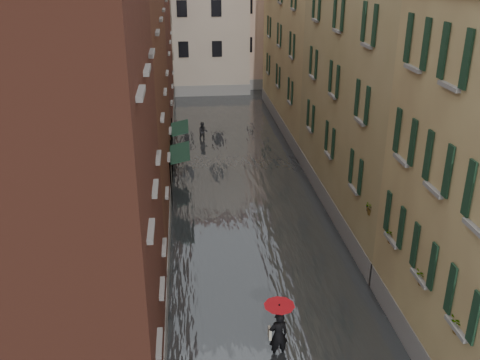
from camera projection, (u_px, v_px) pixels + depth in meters
ground at (279, 329)px, 19.17m from camera, size 120.00×120.00×0.00m
floodwater at (241, 183)px, 31.03m from camera, size 10.00×60.00×0.20m
building_left_near at (38, 196)px, 14.13m from camera, size 6.00×8.00×13.00m
building_left_mid at (98, 101)px, 24.29m from camera, size 6.00×14.00×12.50m
building_left_far at (126, 37)px, 37.73m from camera, size 6.00×16.00×14.00m
building_right_mid at (395, 88)px, 25.54m from camera, size 6.00×14.00×13.00m
building_right_far at (319, 51)px, 39.56m from camera, size 6.00×16.00×11.50m
building_end_cream at (182, 20)px, 51.12m from camera, size 12.00×9.00×13.00m
building_end_pink at (272, 22)px, 54.01m from camera, size 10.00×9.00×12.00m
awning_near at (179, 154)px, 28.75m from camera, size 1.09×2.93×2.80m
awning_far at (179, 129)px, 32.81m from camera, size 1.09×2.71×2.80m
window_planters at (409, 247)px, 17.60m from camera, size 0.59×8.01×0.84m
pedestrian_main at (279, 326)px, 17.37m from camera, size 1.01×1.01×2.06m
pedestrian_far at (203, 132)px, 38.00m from camera, size 0.70×0.55×1.41m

